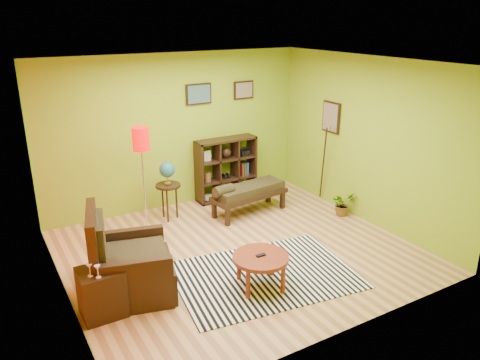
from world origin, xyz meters
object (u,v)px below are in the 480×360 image
coffee_table (261,260)px  armchair (127,269)px  bench (247,192)px  potted_plant (342,206)px  cube_shelf (227,169)px  side_cabinet (102,292)px  globe_table (168,176)px  floor_lamp (141,149)px

coffee_table → armchair: armchair is taller
bench → potted_plant: (1.43, -0.92, -0.25)m
armchair → potted_plant: bearing=7.2°
bench → coffee_table: bearing=-117.2°
cube_shelf → potted_plant: bearing=-52.2°
potted_plant → coffee_table: bearing=-154.1°
cube_shelf → potted_plant: size_ratio=2.79×
side_cabinet → coffee_table: bearing=-13.0°
coffee_table → cube_shelf: 3.24m
globe_table → coffee_table: bearing=-85.6°
floor_lamp → cube_shelf: floor_lamp is taller
floor_lamp → bench: floor_lamp is taller
coffee_table → side_cabinet: (-1.95, 0.45, -0.09)m
floor_lamp → bench: size_ratio=1.21×
floor_lamp → potted_plant: floor_lamp is taller
coffee_table → bench: bearing=62.8°
armchair → globe_table: (1.35, 1.92, 0.43)m
armchair → potted_plant: 4.13m
cube_shelf → bench: 0.88m
side_cabinet → potted_plant: (4.49, 0.78, -0.14)m
floor_lamp → potted_plant: size_ratio=4.16×
side_cabinet → cube_shelf: bearing=39.5°
armchair → potted_plant: size_ratio=2.79×
armchair → side_cabinet: (-0.40, -0.27, -0.06)m
armchair → side_cabinet: size_ratio=1.31×
armchair → cube_shelf: (2.71, 2.29, 0.24)m
armchair → cube_shelf: cube_shelf is taller
cube_shelf → armchair: bearing=-139.8°
floor_lamp → globe_table: bearing=33.4°
coffee_table → potted_plant: coffee_table is taller
coffee_table → cube_shelf: (1.16, 3.01, 0.21)m
potted_plant → armchair: bearing=-172.8°
bench → cube_shelf: bearing=86.3°
cube_shelf → side_cabinet: bearing=-140.5°
floor_lamp → cube_shelf: size_ratio=1.49×
armchair → bench: size_ratio=0.81×
potted_plant → bench: bearing=147.5°
coffee_table → bench: 2.42m
cube_shelf → globe_table: bearing=-164.9°
side_cabinet → floor_lamp: floor_lamp is taller
cube_shelf → bench: cube_shelf is taller
coffee_table → armchair: (-1.55, 0.72, -0.03)m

